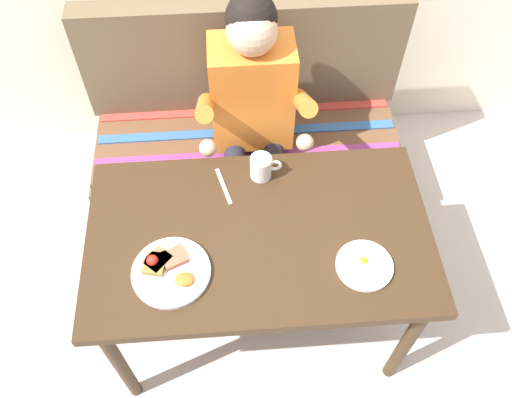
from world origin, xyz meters
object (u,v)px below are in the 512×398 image
couch (247,144)px  fork (224,186)px  coffee_mug (262,167)px  table (259,245)px  plate_eggs (364,265)px  plate_breakfast (169,269)px  person (253,109)px

couch → fork: bearing=-101.7°
coffee_mug → table: bearing=-96.4°
couch → plate_eggs: size_ratio=7.55×
plate_breakfast → plate_eggs: (0.64, -0.03, -0.00)m
plate_breakfast → fork: 0.39m
coffee_mug → fork: bearing=-162.9°
person → plate_breakfast: size_ratio=4.65×
plate_eggs → coffee_mug: size_ratio=1.62×
coffee_mug → fork: size_ratio=0.69×
plate_eggs → coffee_mug: 0.51m
plate_breakfast → coffee_mug: (0.33, 0.38, 0.04)m
plate_breakfast → person: bearing=65.5°
plate_breakfast → plate_eggs: bearing=-2.6°
couch → coffee_mug: 0.68m
couch → fork: 0.70m
table → person: (0.02, 0.59, 0.09)m
person → coffee_mug: 0.34m
plate_breakfast → table: bearing=22.9°
table → person: size_ratio=0.99×
person → coffee_mug: bearing=-88.8°
person → coffee_mug: size_ratio=10.27×
table → fork: size_ratio=7.06×
plate_breakfast → plate_eggs: size_ratio=1.37×
coffee_mug → fork: coffee_mug is taller
coffee_mug → plate_eggs: bearing=-53.0°
person → plate_eggs: (0.32, -0.75, -0.00)m
table → couch: 0.83m
person → plate_breakfast: 0.79m
table → coffee_mug: bearing=83.6°
couch → fork: couch is taller
plate_breakfast → coffee_mug: bearing=48.7°
table → person: person is taller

